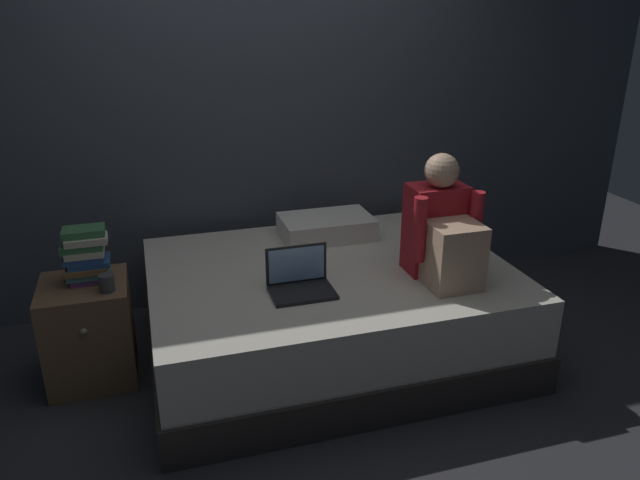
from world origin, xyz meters
name	(u,v)px	position (x,y,z in m)	size (l,w,h in m)	color
ground_plane	(311,384)	(0.00, 0.00, 0.00)	(8.00, 8.00, 0.00)	#2D2D33
wall_back	(257,96)	(0.00, 1.20, 1.35)	(5.60, 0.10, 2.70)	#424751
bed	(330,310)	(0.20, 0.30, 0.26)	(2.00, 1.50, 0.53)	#332D2B
nightstand	(89,331)	(-1.10, 0.42, 0.28)	(0.44, 0.46, 0.55)	brown
person_sitting	(443,232)	(0.73, 0.02, 0.78)	(0.39, 0.44, 0.65)	#B21E28
laptop	(300,281)	(-0.04, 0.06, 0.59)	(0.32, 0.23, 0.22)	black
pillow	(326,227)	(0.32, 0.75, 0.60)	(0.56, 0.36, 0.13)	silver
book_stack	(86,256)	(-1.06, 0.45, 0.69)	(0.23, 0.17, 0.29)	#703D84
mug	(107,283)	(-0.97, 0.30, 0.60)	(0.08, 0.08, 0.09)	#3D3D42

